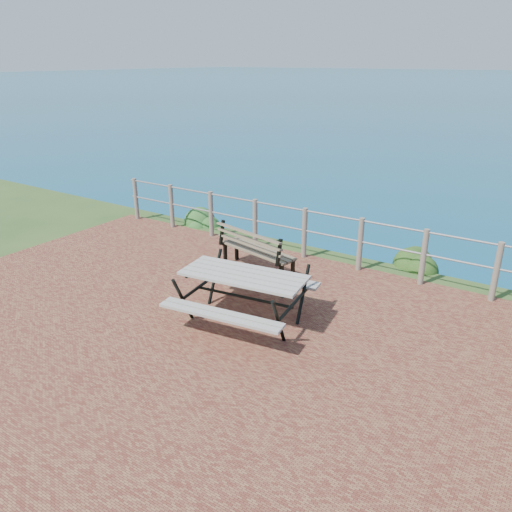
{
  "coord_description": "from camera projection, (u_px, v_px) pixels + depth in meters",
  "views": [
    {
      "loc": [
        4.25,
        -4.82,
        3.68
      ],
      "look_at": [
        0.2,
        1.33,
        0.75
      ],
      "focal_mm": 35.0,
      "sensor_mm": 36.0,
      "label": 1
    }
  ],
  "objects": [
    {
      "name": "ground",
      "position": [
        194.0,
        329.0,
        7.28
      ],
      "size": [
        10.0,
        7.0,
        0.12
      ],
      "primitive_type": "cube",
      "color": "brown",
      "rests_on": "ground"
    },
    {
      "name": "safety_railing",
      "position": [
        304.0,
        230.0,
        9.67
      ],
      "size": [
        9.4,
        0.1,
        1.0
      ],
      "color": "#6B5B4C",
      "rests_on": "ground"
    },
    {
      "name": "picnic_table",
      "position": [
        244.0,
        292.0,
        7.3
      ],
      "size": [
        1.9,
        1.56,
        0.76
      ],
      "rotation": [
        0.0,
        0.0,
        0.14
      ],
      "color": "#A29E91",
      "rests_on": "ground"
    },
    {
      "name": "park_bench",
      "position": [
        258.0,
        243.0,
        8.95
      ],
      "size": [
        1.61,
        0.71,
        0.88
      ],
      "rotation": [
        0.0,
        0.0,
        -0.21
      ],
      "color": "brown",
      "rests_on": "ground"
    },
    {
      "name": "shrub_lip_west",
      "position": [
        203.0,
        224.0,
        11.9
      ],
      "size": [
        0.82,
        0.82,
        0.58
      ],
      "primitive_type": "ellipsoid",
      "color": "#2D5921",
      "rests_on": "ground"
    },
    {
      "name": "shrub_lip_east",
      "position": [
        420.0,
        264.0,
        9.57
      ],
      "size": [
        0.77,
        0.77,
        0.51
      ],
      "primitive_type": "ellipsoid",
      "color": "#1B3D13",
      "rests_on": "ground"
    }
  ]
}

